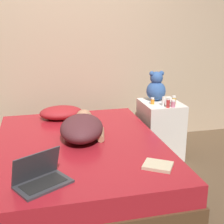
% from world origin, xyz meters
% --- Properties ---
extents(ground_plane, '(12.00, 12.00, 0.00)m').
position_xyz_m(ground_plane, '(0.00, 0.00, 0.00)').
color(ground_plane, brown).
extents(wall_back, '(8.00, 0.06, 2.60)m').
position_xyz_m(wall_back, '(0.00, 1.23, 1.30)').
color(wall_back, tan).
rests_on(wall_back, ground_plane).
extents(bed, '(1.46, 1.89, 0.49)m').
position_xyz_m(bed, '(0.00, 0.00, 0.24)').
color(bed, '#4C331E').
rests_on(bed, ground_plane).
extents(nightstand, '(0.42, 0.49, 0.63)m').
position_xyz_m(nightstand, '(1.00, 0.59, 0.31)').
color(nightstand, silver).
rests_on(nightstand, ground_plane).
extents(pillow, '(0.45, 0.33, 0.13)m').
position_xyz_m(pillow, '(-0.10, 0.71, 0.56)').
color(pillow, maroon).
rests_on(pillow, bed).
extents(person_lying, '(0.49, 0.76, 0.20)m').
position_xyz_m(person_lying, '(0.04, 0.11, 0.59)').
color(person_lying, '#4C2328').
rests_on(person_lying, bed).
extents(laptop, '(0.40, 0.35, 0.22)m').
position_xyz_m(laptop, '(-0.34, -0.65, 0.54)').
color(laptop, '#333338').
rests_on(laptop, bed).
extents(teddy_bear, '(0.22, 0.22, 0.34)m').
position_xyz_m(teddy_bear, '(0.97, 0.69, 0.78)').
color(teddy_bear, '#335693').
rests_on(teddy_bear, nightstand).
extents(bottle_amber, '(0.04, 0.04, 0.09)m').
position_xyz_m(bottle_amber, '(1.10, 0.49, 0.68)').
color(bottle_amber, gold).
rests_on(bottle_amber, nightstand).
extents(bottle_pink, '(0.05, 0.05, 0.08)m').
position_xyz_m(bottle_pink, '(1.05, 0.39, 0.67)').
color(bottle_pink, pink).
rests_on(bottle_pink, nightstand).
extents(bottle_white, '(0.04, 0.04, 0.10)m').
position_xyz_m(bottle_white, '(0.97, 0.46, 0.68)').
color(bottle_white, white).
rests_on(bottle_white, nightstand).
extents(bottle_red, '(0.04, 0.04, 0.11)m').
position_xyz_m(bottle_red, '(0.99, 0.38, 0.68)').
color(bottle_red, '#B72D2D').
rests_on(bottle_red, nightstand).
extents(bottle_orange, '(0.04, 0.04, 0.07)m').
position_xyz_m(bottle_orange, '(0.88, 0.55, 0.66)').
color(bottle_orange, orange).
rests_on(bottle_orange, nightstand).
extents(book, '(0.26, 0.25, 0.02)m').
position_xyz_m(book, '(0.49, -0.61, 0.50)').
color(book, '#C6B793').
rests_on(book, bed).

